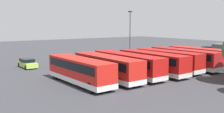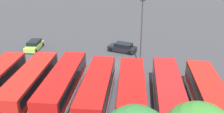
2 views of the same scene
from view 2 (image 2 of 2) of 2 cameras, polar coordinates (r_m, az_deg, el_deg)
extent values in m
plane|color=#38383D|center=(36.05, -0.66, -1.80)|extent=(140.00, 140.00, 0.00)
cube|color=red|center=(27.14, 20.26, -7.74)|extent=(2.68, 10.85, 2.60)
cube|color=silver|center=(27.63, 19.98, -9.60)|extent=(2.72, 10.89, 0.55)
cube|color=black|center=(26.86, 20.42, -6.63)|extent=(2.73, 10.05, 0.90)
cube|color=black|center=(31.63, 18.17, -1.99)|extent=(2.25, 0.09, 1.10)
cylinder|color=black|center=(30.84, 16.27, -5.88)|extent=(0.31, 1.10, 1.10)
cylinder|color=black|center=(31.35, 20.33, -5.94)|extent=(0.31, 1.10, 1.10)
cube|color=#A51919|center=(26.50, 12.19, -7.54)|extent=(2.64, 11.79, 2.60)
cube|color=silver|center=(27.00, 12.02, -9.44)|extent=(2.68, 11.83, 0.55)
cube|color=black|center=(26.21, 12.29, -6.40)|extent=(2.69, 10.99, 0.90)
cube|color=black|center=(31.54, 11.29, -1.35)|extent=(2.25, 0.08, 1.10)
cylinder|color=black|center=(30.86, 9.18, -5.22)|extent=(0.31, 1.10, 1.10)
cylinder|color=black|center=(31.08, 13.34, -5.34)|extent=(0.31, 1.10, 1.10)
cube|color=#B71411|center=(26.30, 4.30, -7.31)|extent=(3.01, 10.75, 2.60)
cube|color=silver|center=(26.81, 4.24, -9.22)|extent=(3.05, 10.79, 0.55)
cube|color=black|center=(26.01, 4.34, -6.15)|extent=(3.03, 9.95, 0.90)
cube|color=black|center=(30.85, 4.34, -1.51)|extent=(2.25, 0.16, 1.10)
cylinder|color=black|center=(30.29, 2.11, -5.47)|extent=(0.35, 1.11, 1.10)
cylinder|color=black|center=(30.31, 6.38, -5.58)|extent=(0.35, 1.11, 1.10)
cube|color=#B71411|center=(26.44, -3.28, -7.11)|extent=(2.70, 11.39, 2.60)
cube|color=silver|center=(26.94, -3.23, -9.02)|extent=(2.74, 11.43, 0.55)
cube|color=black|center=(26.15, -3.31, -5.96)|extent=(2.75, 10.59, 0.90)
cube|color=black|center=(31.26, -1.70, -1.13)|extent=(2.25, 0.09, 1.10)
cylinder|color=black|center=(30.85, -4.09, -4.98)|extent=(0.31, 1.10, 1.10)
cylinder|color=black|center=(30.57, 0.09, -5.18)|extent=(0.31, 1.10, 1.10)
cube|color=#B71411|center=(27.92, -10.70, -5.82)|extent=(2.69, 12.00, 2.60)
cube|color=silver|center=(28.41, -10.56, -7.66)|extent=(2.74, 12.04, 0.55)
cube|color=black|center=(27.66, -10.79, -4.72)|extent=(2.74, 11.20, 0.90)
cube|color=black|center=(32.95, -7.94, -0.11)|extent=(2.25, 0.09, 1.10)
cylinder|color=black|center=(32.64, -10.28, -3.73)|extent=(0.31, 1.10, 1.10)
cylinder|color=black|center=(32.11, -6.41, -3.94)|extent=(0.31, 1.10, 1.10)
cube|color=red|center=(28.88, -17.47, -5.53)|extent=(2.77, 11.58, 2.60)
cube|color=silver|center=(29.35, -17.25, -7.31)|extent=(2.82, 11.62, 0.55)
cube|color=black|center=(28.62, -17.61, -4.46)|extent=(2.82, 10.78, 0.90)
cube|color=black|center=(33.55, -13.95, -0.15)|extent=(2.25, 0.10, 1.10)
cylinder|color=black|center=(33.37, -16.29, -3.71)|extent=(0.32, 1.11, 1.10)
cylinder|color=black|center=(32.63, -12.60, -3.93)|extent=(0.32, 1.11, 1.10)
cube|color=black|center=(34.68, -20.36, -0.18)|extent=(2.25, 0.15, 1.10)
cylinder|color=black|center=(34.63, -22.62, -3.62)|extent=(0.34, 1.11, 1.10)
cylinder|color=black|center=(33.69, -19.19, -3.82)|extent=(0.34, 1.11, 1.10)
cube|color=black|center=(40.62, 2.24, 1.76)|extent=(4.67, 3.14, 0.70)
cube|color=black|center=(40.34, 2.51, 2.56)|extent=(2.99, 2.41, 0.55)
cylinder|color=black|center=(40.63, -0.23, 1.47)|extent=(0.68, 0.42, 0.64)
cylinder|color=black|center=(41.99, 0.73, 2.15)|extent=(0.68, 0.42, 0.64)
cylinder|color=black|center=(39.44, 3.84, 0.78)|extent=(0.68, 0.42, 0.64)
cylinder|color=black|center=(40.84, 4.69, 1.50)|extent=(0.68, 0.42, 0.64)
cube|color=#A5D14C|center=(43.35, -16.71, 2.14)|extent=(1.95, 4.48, 0.70)
cube|color=black|center=(43.33, -16.70, 3.00)|extent=(1.73, 2.71, 0.55)
cylinder|color=black|center=(41.72, -16.41, 1.10)|extent=(0.24, 0.65, 0.64)
cylinder|color=black|center=(42.31, -18.43, 1.15)|extent=(0.24, 0.65, 0.64)
cylinder|color=black|center=(44.57, -15.01, 2.56)|extent=(0.24, 0.65, 0.64)
cylinder|color=black|center=(45.12, -16.93, 2.59)|extent=(0.24, 0.65, 0.64)
cylinder|color=#38383D|center=(34.33, 6.43, 4.71)|extent=(0.16, 0.16, 8.84)
cube|color=#262628|center=(33.29, 6.76, 12.25)|extent=(0.70, 0.30, 0.24)
cylinder|color=yellow|center=(35.21, 12.18, -2.07)|extent=(0.60, 0.60, 0.95)
camera|label=1|loc=(29.56, -82.50, -12.89)|focal=40.50mm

